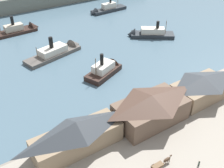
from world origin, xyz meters
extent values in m
plane|color=#476070|center=(0.00, 0.00, 0.00)|extent=(320.00, 320.00, 0.00)
cube|color=gray|center=(0.00, -22.00, 0.60)|extent=(110.00, 36.00, 1.20)
cube|color=slate|center=(0.00, -3.60, 0.50)|extent=(110.00, 0.80, 1.00)
cube|color=#847056|center=(-19.71, -8.42, 3.79)|extent=(21.17, 7.33, 5.17)
pyramid|color=#33383D|center=(-19.71, -8.42, 7.84)|extent=(21.59, 7.70, 2.93)
cube|color=brown|center=(1.01, -10.17, 4.20)|extent=(18.79, 10.48, 5.99)
pyramid|color=#473328|center=(1.01, -10.17, 8.28)|extent=(19.17, 11.00, 2.17)
cube|color=#847056|center=(20.15, -10.46, 3.81)|extent=(17.07, 9.35, 5.21)
pyramid|color=#33383D|center=(20.15, -10.46, 7.59)|extent=(17.41, 9.82, 2.36)
cube|color=brown|center=(-8.03, -23.44, 2.05)|extent=(2.66, 1.28, 0.50)
cylinder|color=#4C3828|center=(-8.83, -22.79, 1.80)|extent=(1.20, 0.10, 1.20)
ellipsoid|color=#473323|center=(-5.30, -23.44, 2.30)|extent=(2.00, 0.70, 0.90)
ellipsoid|color=#473323|center=(-4.20, -23.44, 2.85)|extent=(0.70, 0.32, 0.44)
cylinder|color=#473323|center=(-4.70, -23.24, 1.70)|extent=(0.16, 0.16, 1.00)
cylinder|color=#473323|center=(-4.70, -23.64, 1.70)|extent=(0.16, 0.16, 1.00)
cylinder|color=#473323|center=(-5.90, -23.24, 1.70)|extent=(0.16, 0.16, 1.00)
cylinder|color=#473323|center=(-5.90, -23.64, 1.70)|extent=(0.16, 0.16, 1.00)
cylinder|color=#3D4C42|center=(0.12, -27.94, 1.86)|extent=(0.39, 0.39, 1.32)
sphere|color=#CCA889|center=(0.12, -27.94, 2.65)|extent=(0.24, 0.24, 0.24)
cylinder|color=black|center=(34.38, -5.37, 1.65)|extent=(0.44, 0.44, 0.90)
cube|color=#23282D|center=(42.89, 74.32, 0.80)|extent=(20.83, 6.37, 1.60)
cone|color=#23282D|center=(32.58, 73.92, 0.80)|extent=(3.91, 5.15, 5.01)
cube|color=beige|center=(42.89, 74.32, 3.03)|extent=(8.00, 3.67, 2.87)
cylinder|color=brown|center=(49.07, 74.57, 4.04)|extent=(0.24, 0.24, 4.88)
cube|color=#514C47|center=(-4.82, 40.91, 0.70)|extent=(24.04, 11.99, 1.39)
cone|color=#514C47|center=(6.40, 43.66, 0.70)|extent=(5.47, 6.83, 6.02)
cube|color=beige|center=(-4.82, 40.91, 2.63)|extent=(11.81, 7.72, 2.48)
cylinder|color=black|center=(-5.10, 40.84, 5.98)|extent=(1.59, 1.59, 4.20)
cylinder|color=brown|center=(-11.56, 39.26, 3.87)|extent=(0.24, 0.24, 4.95)
cube|color=#23282D|center=(40.00, 34.11, 0.79)|extent=(19.00, 16.24, 1.57)
cone|color=#23282D|center=(32.35, 39.69, 0.79)|extent=(6.09, 6.58, 5.66)
cube|color=beige|center=(40.00, 34.11, 2.82)|extent=(10.70, 9.37, 2.50)
cylinder|color=black|center=(41.60, 32.94, 5.63)|extent=(1.38, 1.38, 3.11)
cylinder|color=brown|center=(44.59, 30.77, 4.51)|extent=(0.24, 0.24, 5.88)
cube|color=black|center=(-10.46, 71.95, 0.66)|extent=(20.01, 7.39, 1.32)
cone|color=black|center=(-0.58, 72.32, 0.66)|extent=(3.78, 6.13, 6.00)
cube|color=#B2A893|center=(-10.46, 71.95, 2.76)|extent=(8.29, 4.02, 2.88)
cylinder|color=black|center=(-10.52, 71.95, 6.17)|extent=(1.39, 1.39, 3.94)
cylinder|color=brown|center=(-16.39, 71.73, 4.26)|extent=(0.24, 0.24, 5.88)
cube|color=black|center=(4.12, 18.20, 0.92)|extent=(15.47, 11.09, 1.85)
cone|color=black|center=(10.69, 20.87, 0.92)|extent=(4.47, 6.13, 5.59)
cube|color=silver|center=(4.12, 18.20, 3.14)|extent=(8.93, 7.18, 2.59)
cylinder|color=black|center=(3.36, 17.89, 6.41)|extent=(1.23, 1.23, 3.95)
cylinder|color=brown|center=(0.18, 16.60, 5.10)|extent=(0.24, 0.24, 6.50)
cube|color=#60665B|center=(0.00, 110.00, 4.00)|extent=(180.00, 24.00, 8.00)
camera|label=1|loc=(-38.44, -51.19, 49.68)|focal=43.81mm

